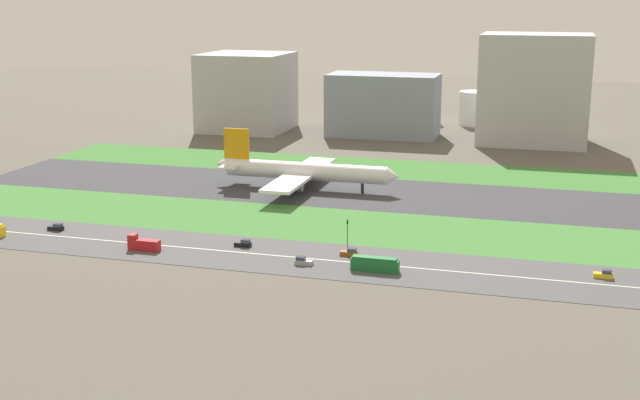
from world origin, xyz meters
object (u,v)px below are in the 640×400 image
Objects in this scene: car_4 at (604,274)px; office_tower at (534,89)px; terminal_building at (247,92)px; truck_0 at (143,244)px; bus_0 at (375,264)px; traffic_light at (347,231)px; fuel_tank_west at (421,110)px; fuel_tank_east at (531,114)px; fuel_tank_centre at (476,108)px; car_0 at (350,253)px; airliner at (301,171)px; hangar_building at (383,105)px; car_1 at (56,227)px; car_5 at (303,261)px; car_3 at (244,243)px.

car_4 is 0.09× the size of office_tower.
truck_0 is at bearing -77.11° from terminal_building.
traffic_light reaches higher than bus_0.
fuel_tank_west is 0.77× the size of fuel_tank_east.
fuel_tank_centre is at bearing 0.00° from fuel_tank_west.
fuel_tank_west is (-16.11, 219.01, 2.33)m from traffic_light.
airliner is at bearing 116.48° from car_0.
hangar_building reaches higher than truck_0.
hangar_building is at bearing -130.46° from fuel_tank_centre.
truck_0 reaches higher than car_4.
car_4 is at bearing -7.12° from traffic_light.
fuel_tank_west is at bearing -83.39° from bus_0.
car_1 is at bearing -106.27° from fuel_tank_west.
airliner is at bearing -61.37° from bus_0.
fuel_tank_west is (10.72, 45.00, -7.75)m from hangar_building.
fuel_tank_centre reaches higher than fuel_tank_east.
airliner reaches higher than truck_0.
fuel_tank_east reaches higher than car_1.
car_0 is 227.30m from fuel_tank_centre.
car_1 is 257.21m from fuel_tank_east.
fuel_tank_west is (-18.76, 227.00, 5.69)m from car_0.
fuel_tank_west is at bearing 180.00° from fuel_tank_centre.
car_1 and car_5 have the same top height.
office_tower is at bearing 97.34° from car_4.
airliner is at bearing -72.54° from car_5.
office_tower reaches higher than bus_0.
bus_0 is 219.64m from terminal_building.
car_4 is (146.39, 0.00, 0.00)m from car_1.
car_4 is 0.19× the size of fuel_tank_east.
fuel_tank_centre reaches higher than car_0.
car_5 is 1.00× the size of car_0.
car_3 is (5.09, -68.00, -5.31)m from airliner.
car_4 is (90.16, 0.00, 0.00)m from car_3.
car_0 is at bearing 0.00° from car_1.
car_0 is 0.11× the size of terminal_building.
fuel_tank_centre is at bearing 87.75° from car_0.
car_1 and car_3 have the same top height.
fuel_tank_west is at bearing -98.15° from truck_0.
car_4 is 0.09× the size of hangar_building.
fuel_tank_east reaches higher than truck_0.
terminal_building is at bearing -156.91° from fuel_tank_centre.
car_1 is at bearing -112.47° from fuel_tank_centre.
truck_0 is at bearing 0.00° from bus_0.
car_5 is at bearing -87.72° from fuel_tank_west.
car_0 is 0.19× the size of fuel_tank_east.
traffic_light is 0.18× the size of terminal_building.
car_4 is 241.68m from terminal_building.
car_1 is 236.54m from fuel_tank_west.
office_tower is (71.81, 114.00, 17.68)m from airliner.
hangar_building is at bearing 0.00° from terminal_building.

